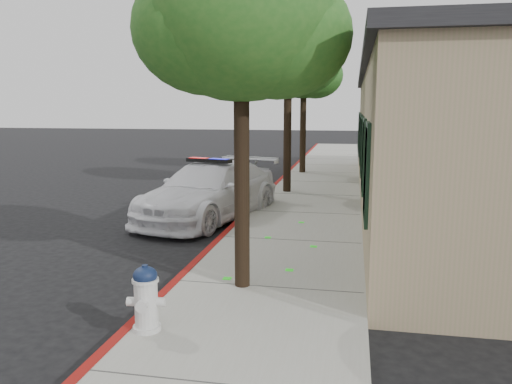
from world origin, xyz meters
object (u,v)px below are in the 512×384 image
at_px(clapboard_building, 477,137).
at_px(street_tree_mid, 289,55).
at_px(street_tree_near, 241,24).
at_px(fire_hydrant, 146,298).
at_px(police_car, 209,191).
at_px(street_tree_far, 305,71).

bearing_deg(clapboard_building, street_tree_mid, 175.03).
height_order(clapboard_building, street_tree_near, street_tree_near).
bearing_deg(fire_hydrant, police_car, 91.73).
bearing_deg(street_tree_mid, police_car, -111.45).
relative_size(fire_hydrant, street_tree_mid, 0.15).
bearing_deg(police_car, fire_hydrant, -65.56).
relative_size(police_car, street_tree_near, 1.04).
bearing_deg(police_car, clapboard_building, 40.18).
relative_size(police_car, street_tree_far, 0.97).
xyz_separation_m(clapboard_building, street_tree_far, (-5.95, 5.80, 2.46)).
xyz_separation_m(clapboard_building, police_car, (-7.59, -3.61, -1.35)).
bearing_deg(street_tree_far, street_tree_near, -88.16).
relative_size(fire_hydrant, street_tree_far, 0.15).
distance_m(clapboard_building, street_tree_mid, 6.54).
distance_m(police_car, street_tree_mid, 5.96).
relative_size(clapboard_building, street_tree_near, 3.78).
bearing_deg(clapboard_building, street_tree_near, -121.23).
bearing_deg(clapboard_building, fire_hydrant, -120.14).
bearing_deg(street_tree_near, street_tree_far, 91.84).
xyz_separation_m(street_tree_near, street_tree_far, (-0.48, 14.83, 0.32)).
xyz_separation_m(police_car, street_tree_near, (2.12, -5.42, 3.49)).
height_order(clapboard_building, fire_hydrant, clapboard_building).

